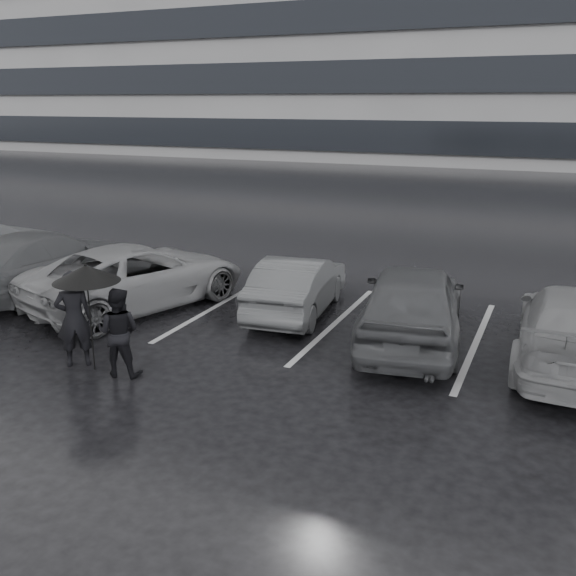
# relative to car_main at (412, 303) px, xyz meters

# --- Properties ---
(ground) EXTENTS (160.00, 160.00, 0.00)m
(ground) POSITION_rel_car_main_xyz_m (-2.25, -2.05, -0.77)
(ground) COLOR black
(ground) RESTS_ON ground
(car_main) EXTENTS (2.48, 4.74, 1.54)m
(car_main) POSITION_rel_car_main_xyz_m (0.00, 0.00, 0.00)
(car_main) COLOR black
(car_main) RESTS_ON ground
(car_west_a) EXTENTS (1.74, 3.88, 1.24)m
(car_west_a) POSITION_rel_car_main_xyz_m (-2.63, 0.75, -0.15)
(car_west_a) COLOR #2A2A2C
(car_west_a) RESTS_ON ground
(car_west_b) EXTENTS (3.77, 5.49, 1.39)m
(car_west_b) POSITION_rel_car_main_xyz_m (-6.03, -0.22, -0.07)
(car_west_b) COLOR #525255
(car_west_b) RESTS_ON ground
(car_west_c) EXTENTS (2.08, 5.01, 1.45)m
(car_west_c) POSITION_rel_car_main_xyz_m (-8.83, -0.12, -0.04)
(car_west_c) COLOR black
(car_west_c) RESTS_ON ground
(pedestrian_left) EXTENTS (0.73, 0.69, 1.68)m
(pedestrian_left) POSITION_rel_car_main_xyz_m (-4.99, -3.38, 0.07)
(pedestrian_left) COLOR black
(pedestrian_left) RESTS_ON ground
(pedestrian_right) EXTENTS (0.84, 0.72, 1.49)m
(pedestrian_right) POSITION_rel_car_main_xyz_m (-4.06, -3.40, -0.02)
(pedestrian_right) COLOR black
(pedestrian_right) RESTS_ON ground
(umbrella) EXTENTS (1.09, 1.09, 1.85)m
(umbrella) POSITION_rel_car_main_xyz_m (-4.60, -3.42, 0.92)
(umbrella) COLOR black
(umbrella) RESTS_ON ground
(stall_stripes) EXTENTS (19.72, 5.00, 0.00)m
(stall_stripes) POSITION_rel_car_main_xyz_m (-3.05, 0.45, -0.77)
(stall_stripes) COLOR #A1A1A3
(stall_stripes) RESTS_ON ground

